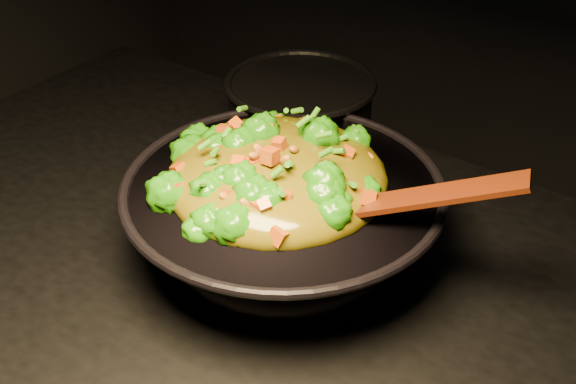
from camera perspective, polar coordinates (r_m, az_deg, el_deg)
The scene contains 4 objects.
wok at distance 0.93m, azimuth -0.36°, elevation -2.32°, with size 0.39×0.39×0.11m, color black, non-canonical shape.
stir_fry at distance 0.88m, azimuth -0.88°, elevation 3.44°, with size 0.28×0.28×0.10m, color #247708, non-canonical shape.
spatula at distance 0.82m, azimuth 10.00°, elevation -0.49°, with size 0.25×0.04×0.01m, color #330D04.
back_pot at distance 1.15m, azimuth 0.95°, elevation 6.01°, with size 0.22×0.22×0.13m, color black.
Camera 1 is at (0.53, -0.51, 1.52)m, focal length 45.00 mm.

